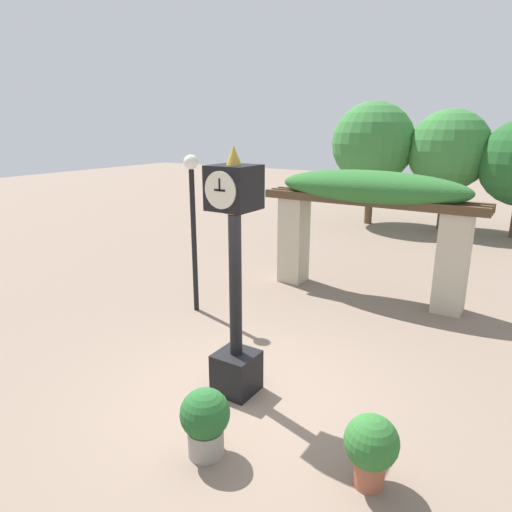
{
  "coord_description": "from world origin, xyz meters",
  "views": [
    {
      "loc": [
        3.11,
        -4.53,
        3.58
      ],
      "look_at": [
        -0.16,
        0.57,
        1.84
      ],
      "focal_mm": 32.0,
      "sensor_mm": 36.0,
      "label": 1
    }
  ],
  "objects_px": {
    "pedestal_clock": "(235,281)",
    "potted_plant_near_left": "(371,446)",
    "potted_plant_near_right": "(205,420)",
    "lamp_post": "(193,209)"
  },
  "relations": [
    {
      "from": "potted_plant_near_left",
      "to": "lamp_post",
      "type": "relative_size",
      "value": 0.26
    },
    {
      "from": "pedestal_clock",
      "to": "lamp_post",
      "type": "relative_size",
      "value": 1.09
    },
    {
      "from": "pedestal_clock",
      "to": "potted_plant_near_right",
      "type": "height_order",
      "value": "pedestal_clock"
    },
    {
      "from": "potted_plant_near_left",
      "to": "potted_plant_near_right",
      "type": "height_order",
      "value": "potted_plant_near_right"
    },
    {
      "from": "pedestal_clock",
      "to": "potted_plant_near_right",
      "type": "distance_m",
      "value": 1.76
    },
    {
      "from": "pedestal_clock",
      "to": "potted_plant_near_left",
      "type": "xyz_separation_m",
      "value": [
        2.15,
        -0.69,
        -1.16
      ]
    },
    {
      "from": "lamp_post",
      "to": "potted_plant_near_right",
      "type": "bearing_deg",
      "value": -48.71
    },
    {
      "from": "potted_plant_near_right",
      "to": "lamp_post",
      "type": "bearing_deg",
      "value": 131.29
    },
    {
      "from": "potted_plant_near_left",
      "to": "lamp_post",
      "type": "height_order",
      "value": "lamp_post"
    },
    {
      "from": "potted_plant_near_left",
      "to": "lamp_post",
      "type": "distance_m",
      "value": 5.47
    }
  ]
}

